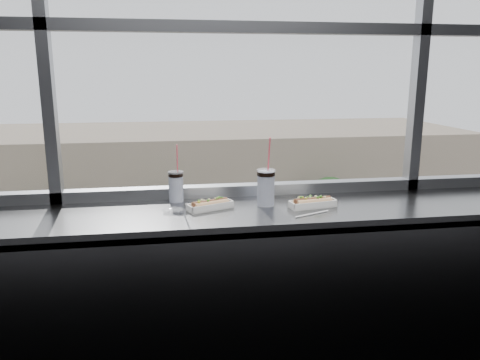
{
  "coord_description": "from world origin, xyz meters",
  "views": [
    {
      "loc": [
        -0.42,
        -1.01,
        1.77
      ],
      "look_at": [
        -0.07,
        1.23,
        1.25
      ],
      "focal_mm": 35.0,
      "sensor_mm": 36.0,
      "label": 1
    }
  ],
  "objects": [
    {
      "name": "wall_back_lower",
      "position": [
        0.0,
        1.5,
        0.55
      ],
      "size": [
        6.0,
        0.0,
        6.0
      ],
      "primitive_type": "plane",
      "rotation": [
        1.57,
        0.0,
        0.0
      ],
      "color": "black",
      "rests_on": "ground"
    },
    {
      "name": "counter",
      "position": [
        0.0,
        1.23,
        1.07
      ],
      "size": [
        6.0,
        0.55,
        0.06
      ],
      "primitive_type": "cube",
      "color": "gray",
      "rests_on": "ground"
    },
    {
      "name": "counter_fascia",
      "position": [
        0.0,
        0.97,
        0.55
      ],
      "size": [
        6.0,
        0.04,
        1.04
      ],
      "primitive_type": "cube",
      "color": "gray",
      "rests_on": "ground"
    },
    {
      "name": "hotdog_tray_left",
      "position": [
        -0.21,
        1.25,
        1.12
      ],
      "size": [
        0.25,
        0.16,
        0.06
      ],
      "rotation": [
        0.0,
        0.0,
        0.38
      ],
      "color": "white",
      "rests_on": "counter"
    },
    {
      "name": "hotdog_tray_right",
      "position": [
        0.31,
        1.2,
        1.12
      ],
      "size": [
        0.25,
        0.12,
        0.06
      ],
      "rotation": [
        0.0,
        0.0,
        0.18
      ],
      "color": "white",
      "rests_on": "counter"
    },
    {
      "name": "soda_cup_left",
      "position": [
        -0.38,
        1.42,
        1.19
      ],
      "size": [
        0.08,
        0.08,
        0.31
      ],
      "color": "white",
      "rests_on": "counter"
    },
    {
      "name": "soda_cup_right",
      "position": [
        0.08,
        1.27,
        1.2
      ],
      "size": [
        0.1,
        0.1,
        0.36
      ],
      "color": "white",
      "rests_on": "counter"
    },
    {
      "name": "loose_straw",
      "position": [
        0.26,
        1.08,
        1.1
      ],
      "size": [
        0.19,
        0.09,
        0.01
      ],
      "primitive_type": "cylinder",
      "rotation": [
        0.0,
        1.57,
        0.4
      ],
      "color": "white",
      "rests_on": "counter"
    },
    {
      "name": "wrapper",
      "position": [
        -0.4,
        1.22,
        1.11
      ],
      "size": [
        0.1,
        0.07,
        0.03
      ],
      "primitive_type": "ellipsoid",
      "color": "silver",
      "rests_on": "counter"
    },
    {
      "name": "plaza_ground",
      "position": [
        0.0,
        45.0,
        -11.0
      ],
      "size": [
        120.0,
        120.0,
        0.0
      ],
      "primitive_type": "plane",
      "color": "#B8AD9F",
      "rests_on": "ground"
    },
    {
      "name": "street_asphalt",
      "position": [
        0.0,
        21.5,
        -10.97
      ],
      "size": [
        80.0,
        10.0,
        0.06
      ],
      "primitive_type": "cube",
      "color": "black",
      "rests_on": "plaza_ground"
    },
    {
      "name": "far_sidewalk",
      "position": [
        0.0,
        29.5,
        -10.98
      ],
      "size": [
        80.0,
        6.0,
        0.04
      ],
      "primitive_type": "cube",
      "color": "#B8AD9F",
      "rests_on": "plaza_ground"
    },
    {
      "name": "far_building",
      "position": [
        0.0,
        39.5,
        -7.0
      ],
      "size": [
        50.0,
        14.0,
        8.0
      ],
      "primitive_type": "cube",
      "color": "gray",
      "rests_on": "plaza_ground"
    },
    {
      "name": "car_near_c",
      "position": [
        0.63,
        17.5,
        -9.88
      ],
      "size": [
        2.8,
        6.44,
        2.13
      ],
      "primitive_type": "imported",
      "rotation": [
        0.0,
        0.0,
        1.55
      ],
      "color": "#AB4D34",
      "rests_on": "street_asphalt"
    },
    {
      "name": "car_near_b",
      "position": [
        -6.26,
        17.5,
        -9.79
      ],
      "size": [
        3.41,
        7.11,
        2.3
      ],
      "primitive_type": "imported",
      "rotation": [
        0.0,
        0.0,
        1.49
      ],
      "color": "black",
      "rests_on": "street_asphalt"
    },
    {
      "name": "car_far_b",
      "position": [
        2.32,
        25.5,
        -9.91
      ],
      "size": [
        2.66,
        6.19,
        2.05
      ],
      "primitive_type": "imported",
      "rotation": [
        0.0,
        0.0,
        1.59
      ],
      "color": "maroon",
      "rests_on": "street_asphalt"
    },
    {
      "name": "car_far_c",
      "position": [
        11.02,
        25.5,
        -9.85
      ],
      "size": [
        3.37,
        6.79,
        2.18
      ],
      "primitive_type": "imported",
      "rotation": [
        0.0,
        0.0,
        1.47
      ],
      "color": "white",
      "rests_on": "street_asphalt"
    },
    {
      "name": "car_near_d",
      "position": [
        6.25,
        17.5,
        -9.85
      ],
      "size": [
        3.48,
        6.8,
        2.17
      ],
      "primitive_type": "imported",
      "rotation": [
        0.0,
        0.0,
        1.45
      ],
      "color": "white",
      "rests_on": "street_asphalt"
    },
    {
      "name": "car_far_a",
      "position": [
        -9.81,
        25.5,
        -9.79
      ],
      "size": [
        2.91,
        6.92,
        2.3
      ],
      "primitive_type": "imported",
      "rotation": [
        0.0,
        0.0,
        1.57
      ],
      "color": "black",
      "rests_on": "street_asphalt"
    },
    {
      "name": "car_near_e",
      "position": [
        13.31,
        17.5,
        -9.91
      ],
      "size": [
        2.74,
        6.25,
        2.06
      ],
      "primitive_type": "imported",
      "rotation": [
        0.0,
        0.0,
        1.6
      ],
      "color": "#314C75",
      "rests_on": "street_asphalt"
    },
    {
      "name": "pedestrian_b",
      "position": [
        -2.53,
        29.28,
        -9.92
      ],
      "size": [
        0.69,
        0.92,
        2.08
      ],
      "primitive_type": "imported",
      "rotation": [
        0.0,
        0.0,
        4.71
      ],
      "color": "#66605B",
      "rests_on": "far_sidewalk"
    },
    {
      "name": "pedestrian_d",
      "position": [
        9.83,
        28.91,
        -9.87
      ],
      "size": [
        0.97,
        0.73,
        2.19
      ],
      "primitive_type": "imported",
      "color": "#66605B",
      "rests_on": "far_sidewalk"
    },
    {
      "name": "pedestrian_c",
      "position": [
        3.04,
        30.47,
        -9.93
      ],
      "size": [
        0.92,
        0.69,
        2.06
      ],
      "primitive_type": "imported",
      "color": "#66605B",
      "rests_on": "far_sidewalk"
    },
    {
      "name": "pedestrian_a",
      "position": [
        -5.31,
        28.69,
        -9.82
      ],
      "size": [
        0.76,
        1.01,
        2.28
      ],
      "primitive_type": "imported",
      "rotation": [
        0.0,
        0.0,
        1.57
      ],
      "color": "#66605B",
      "rests_on": "far_sidewalk"
    },
    {
      "name": "tree_left",
      "position": [
        -8.73,
        29.5,
        -7.61
      ],
      "size": [
        3.2,
        3.2,
        5.0
      ],
      "color": "#47382B",
      "rests_on": "far_sidewalk"
    },
    {
      "name": "tree_center",
      "position": [
        -0.22,
        29.5,
        -7.77
      ],
      "size": [
        3.05,
        3.05,
        4.77
      ],
      "color": "#47382B",
      "rests_on": "far_sidewalk"
    },
    {
      "name": "tree_right",
      "position": [
        10.88,
        29.5,
        -7.19
      ],
      "size": [
        3.6,
        3.6,
        5.62
      ],
      "color": "#47382B",
      "rests_on": "far_sidewalk"
    }
  ]
}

